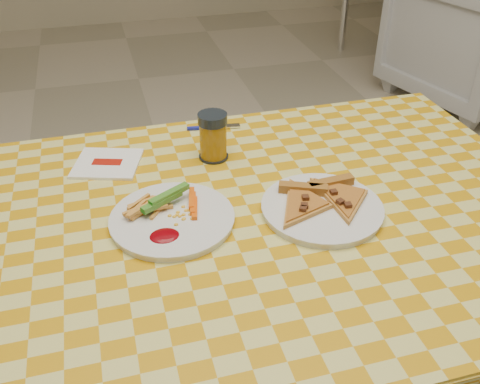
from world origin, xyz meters
The scene contains 9 objects.
table centered at (0.00, 0.00, 0.68)m, with size 1.28×0.88×0.76m.
plate_left centered at (-0.15, 0.02, 0.76)m, with size 0.24×0.24×0.01m, color white.
plate_right centered at (0.14, -0.03, 0.76)m, with size 0.24×0.24×0.01m, color white.
fries_veggies centered at (-0.16, 0.03, 0.78)m, with size 0.17×0.15×0.04m.
pizza_slices centered at (0.14, -0.01, 0.78)m, with size 0.25×0.22×0.02m.
drink_glass centered at (-0.02, 0.24, 0.81)m, with size 0.07×0.07×0.11m.
napkin centered at (-0.26, 0.27, 0.76)m, with size 0.18×0.17×0.01m.
fork centered at (0.01, 0.38, 0.76)m, with size 0.14×0.03×0.01m.
bg_chair centered at (1.91, 1.79, 0.41)m, with size 0.79×0.74×0.81m, color brown.
Camera 1 is at (-0.25, -0.81, 1.38)m, focal length 40.00 mm.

